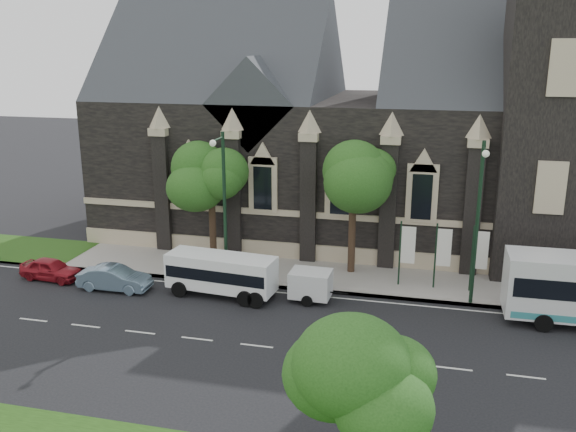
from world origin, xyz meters
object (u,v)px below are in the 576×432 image
(banner_flag_center, at_px, (441,251))
(car_far_red, at_px, (51,269))
(street_lamp_mid, at_px, (223,200))
(street_lamp_near, at_px, (478,216))
(tree_park_east, at_px, (370,374))
(box_trailer, at_px, (311,284))
(tree_walk_left, at_px, (215,175))
(banner_flag_left, at_px, (405,248))
(sedan, at_px, (115,278))
(shuttle_bus, at_px, (222,272))
(tree_walk_right, at_px, (357,181))
(banner_flag_right, at_px, (478,254))

(banner_flag_center, height_order, car_far_red, banner_flag_center)
(street_lamp_mid, bearing_deg, street_lamp_near, 0.00)
(tree_park_east, relative_size, street_lamp_near, 0.70)
(box_trailer, height_order, car_far_red, box_trailer)
(tree_park_east, xyz_separation_m, banner_flag_center, (2.11, 18.32, -2.24))
(tree_walk_left, height_order, banner_flag_left, tree_walk_left)
(street_lamp_near, xyz_separation_m, box_trailer, (-8.60, -1.27, -4.14))
(sedan, bearing_deg, banner_flag_left, -76.17)
(shuttle_bus, height_order, box_trailer, shuttle_bus)
(tree_walk_right, relative_size, car_far_red, 2.04)
(street_lamp_mid, relative_size, banner_flag_right, 2.25)
(tree_walk_left, height_order, car_far_red, tree_walk_left)
(street_lamp_mid, xyz_separation_m, sedan, (-5.91, -2.38, -4.42))
(tree_walk_right, distance_m, sedan, 15.31)
(banner_flag_left, xyz_separation_m, car_far_red, (-20.73, -3.73, -1.73))
(street_lamp_mid, height_order, sedan, street_lamp_mid)
(tree_walk_right, bearing_deg, sedan, -155.45)
(street_lamp_near, height_order, banner_flag_right, street_lamp_near)
(tree_park_east, bearing_deg, shuttle_bus, 123.65)
(tree_walk_left, distance_m, car_far_red, 11.40)
(tree_walk_right, bearing_deg, street_lamp_near, -28.06)
(tree_walk_left, bearing_deg, banner_flag_left, -8.02)
(street_lamp_near, height_order, box_trailer, street_lamp_near)
(street_lamp_near, distance_m, banner_flag_left, 4.99)
(banner_flag_left, bearing_deg, sedan, -165.19)
(banner_flag_center, bearing_deg, tree_walk_right, 161.36)
(tree_park_east, xyz_separation_m, banner_flag_left, (0.11, 18.32, -2.24))
(street_lamp_near, relative_size, banner_flag_left, 2.25)
(tree_walk_left, xyz_separation_m, street_lamp_mid, (1.80, -3.61, -0.62))
(street_lamp_near, relative_size, shuttle_bus, 1.42)
(tree_walk_left, bearing_deg, shuttle_bus, -67.60)
(street_lamp_near, xyz_separation_m, banner_flag_center, (-1.71, 1.91, -2.73))
(tree_walk_right, distance_m, street_lamp_near, 7.72)
(shuttle_bus, bearing_deg, banner_flag_center, 22.68)
(tree_walk_left, height_order, banner_flag_right, tree_walk_left)
(street_lamp_near, relative_size, box_trailer, 2.78)
(tree_park_east, distance_m, banner_flag_right, 18.91)
(tree_walk_left, height_order, shuttle_bus, tree_walk_left)
(sedan, relative_size, car_far_red, 1.10)
(tree_park_east, xyz_separation_m, tree_walk_left, (-11.97, 20.03, 1.12))
(street_lamp_mid, relative_size, box_trailer, 2.78)
(banner_flag_right, distance_m, sedan, 20.72)
(tree_walk_right, height_order, street_lamp_mid, street_lamp_mid)
(tree_walk_right, height_order, sedan, tree_walk_right)
(shuttle_bus, xyz_separation_m, car_far_red, (-10.85, -0.07, -0.74))
(banner_flag_left, xyz_separation_m, box_trailer, (-4.88, -3.17, -1.41))
(box_trailer, height_order, sedan, box_trailer)
(tree_walk_left, xyz_separation_m, box_trailer, (7.20, -4.88, -4.76))
(tree_walk_right, bearing_deg, banner_flag_left, -29.10)
(banner_flag_left, relative_size, shuttle_bus, 0.63)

